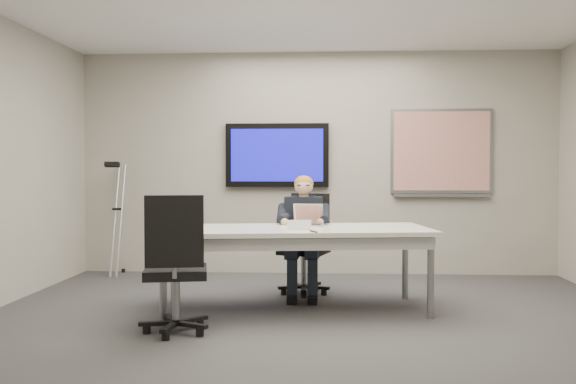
# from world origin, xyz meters

# --- Properties ---
(floor) EXTENTS (6.00, 6.00, 0.02)m
(floor) POSITION_xyz_m (0.00, 0.00, 0.00)
(floor) COLOR #363638
(floor) RESTS_ON ground
(wall_back) EXTENTS (6.00, 0.02, 2.80)m
(wall_back) POSITION_xyz_m (0.00, 3.00, 1.40)
(wall_back) COLOR #ABA69B
(wall_back) RESTS_ON ground
(wall_front) EXTENTS (6.00, 0.02, 2.80)m
(wall_front) POSITION_xyz_m (0.00, -3.00, 1.40)
(wall_front) COLOR #ABA69B
(wall_front) RESTS_ON ground
(conference_table) EXTENTS (2.63, 1.37, 0.77)m
(conference_table) POSITION_xyz_m (-0.18, 0.86, 0.68)
(conference_table) COLOR silver
(conference_table) RESTS_ON ground
(tv_display) EXTENTS (1.30, 0.09, 0.80)m
(tv_display) POSITION_xyz_m (-0.50, 2.95, 1.50)
(tv_display) COLOR black
(tv_display) RESTS_ON wall_back
(whiteboard) EXTENTS (1.25, 0.08, 1.10)m
(whiteboard) POSITION_xyz_m (1.55, 2.97, 1.53)
(whiteboard) COLOR gray
(whiteboard) RESTS_ON wall_back
(office_chair_far) EXTENTS (0.63, 0.63, 1.06)m
(office_chair_far) POSITION_xyz_m (-0.10, 1.68, 0.33)
(office_chair_far) COLOR black
(office_chair_far) RESTS_ON ground
(office_chair_near) EXTENTS (0.63, 0.63, 1.12)m
(office_chair_near) POSITION_xyz_m (-1.08, -0.10, 0.35)
(office_chair_near) COLOR black
(office_chair_near) RESTS_ON ground
(seated_person) EXTENTS (0.41, 0.69, 1.26)m
(seated_person) POSITION_xyz_m (-0.12, 1.44, 0.51)
(seated_person) COLOR #1E2633
(seated_person) RESTS_ON office_chair_far
(crutch) EXTENTS (0.36, 0.88, 1.52)m
(crutch) POSITION_xyz_m (-2.48, 2.72, 0.72)
(crutch) COLOR #B1B4BA
(crutch) RESTS_ON ground
(laptop) EXTENTS (0.32, 0.31, 0.21)m
(laptop) POSITION_xyz_m (-0.06, 1.13, 0.83)
(laptop) COLOR #A8A8AA
(laptop) RESTS_ON conference_table
(name_tent) EXTENTS (0.23, 0.12, 0.09)m
(name_tent) POSITION_xyz_m (-0.12, 0.68, 0.82)
(name_tent) COLOR white
(name_tent) RESTS_ON conference_table
(pen) EXTENTS (0.07, 0.14, 0.01)m
(pen) POSITION_xyz_m (0.01, 0.45, 0.78)
(pen) COLOR black
(pen) RESTS_ON conference_table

